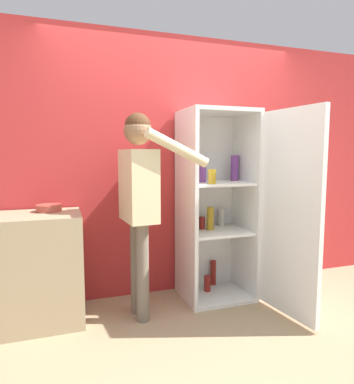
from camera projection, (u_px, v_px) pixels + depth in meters
The scene contains 6 objects.
ground_plane at pixel (214, 334), 2.67m from camera, with size 12.00×12.00×0.00m, color tan.
wall_back at pixel (175, 166), 3.45m from camera, with size 7.00×0.06×2.55m.
refrigerator at pixel (230, 207), 3.23m from camera, with size 0.79×1.21×1.81m.
person at pixel (140, 188), 2.84m from camera, with size 0.68×0.55×1.73m.
counter at pixel (39, 269), 2.82m from camera, with size 0.69×0.57×0.91m.
bowl at pixel (49, 208), 2.89m from camera, with size 0.21×0.21×0.06m.
Camera 1 is at (-1.09, -2.31, 1.40)m, focal length 32.00 mm.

